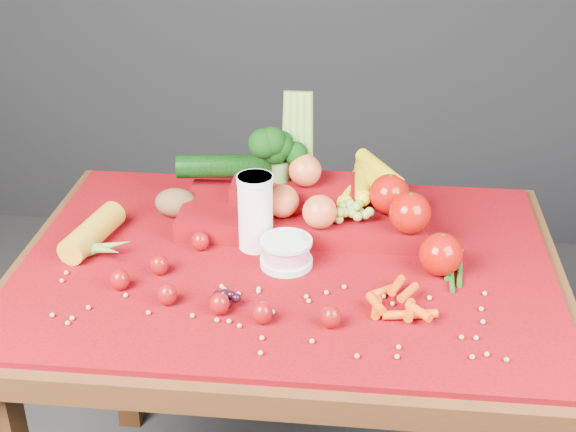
# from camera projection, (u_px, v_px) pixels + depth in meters

# --- Properties ---
(table) EXTENTS (1.10, 0.80, 0.75)m
(table) POSITION_uv_depth(u_px,v_px,m) (287.00, 304.00, 1.65)
(table) COLOR #3D210D
(table) RESTS_ON ground
(red_cloth) EXTENTS (1.05, 0.75, 0.01)m
(red_cloth) POSITION_uv_depth(u_px,v_px,m) (287.00, 262.00, 1.61)
(red_cloth) COLOR maroon
(red_cloth) RESTS_ON table
(milk_glass) EXTENTS (0.07, 0.07, 0.16)m
(milk_glass) POSITION_uv_depth(u_px,v_px,m) (255.00, 210.00, 1.61)
(milk_glass) COLOR white
(milk_glass) RESTS_ON red_cloth
(yogurt_bowl) EXTENTS (0.10, 0.10, 0.06)m
(yogurt_bowl) POSITION_uv_depth(u_px,v_px,m) (286.00, 251.00, 1.57)
(yogurt_bowl) COLOR silver
(yogurt_bowl) RESTS_ON red_cloth
(strawberry_scatter) EXTENTS (0.44, 0.28, 0.05)m
(strawberry_scatter) POSITION_uv_depth(u_px,v_px,m) (206.00, 285.00, 1.48)
(strawberry_scatter) COLOR #820700
(strawberry_scatter) RESTS_ON red_cloth
(dark_grape_cluster) EXTENTS (0.06, 0.05, 0.03)m
(dark_grape_cluster) POSITION_uv_depth(u_px,v_px,m) (228.00, 299.00, 1.46)
(dark_grape_cluster) COLOR black
(dark_grape_cluster) RESTS_ON red_cloth
(soybean_scatter) EXTENTS (0.84, 0.24, 0.01)m
(soybean_scatter) POSITION_uv_depth(u_px,v_px,m) (275.00, 315.00, 1.43)
(soybean_scatter) COLOR #A98249
(soybean_scatter) RESTS_ON red_cloth
(corn_ear) EXTENTS (0.21, 0.25, 0.06)m
(corn_ear) POSITION_uv_depth(u_px,v_px,m) (96.00, 243.00, 1.62)
(corn_ear) COLOR gold
(corn_ear) RESTS_ON red_cloth
(potato) EXTENTS (0.09, 0.07, 0.06)m
(potato) POSITION_uv_depth(u_px,v_px,m) (176.00, 203.00, 1.76)
(potato) COLOR brown
(potato) RESTS_ON red_cloth
(baby_carrot_pile) EXTENTS (0.17, 0.17, 0.03)m
(baby_carrot_pile) POSITION_uv_depth(u_px,v_px,m) (395.00, 299.00, 1.45)
(baby_carrot_pile) COLOR #D94007
(baby_carrot_pile) RESTS_ON red_cloth
(green_bean_pile) EXTENTS (0.14, 0.12, 0.01)m
(green_bean_pile) POSITION_uv_depth(u_px,v_px,m) (455.00, 269.00, 1.56)
(green_bean_pile) COLOR #125114
(green_bean_pile) RESTS_ON red_cloth
(produce_mound) EXTENTS (0.62, 0.37, 0.27)m
(produce_mound) POSITION_uv_depth(u_px,v_px,m) (318.00, 200.00, 1.71)
(produce_mound) COLOR maroon
(produce_mound) RESTS_ON red_cloth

